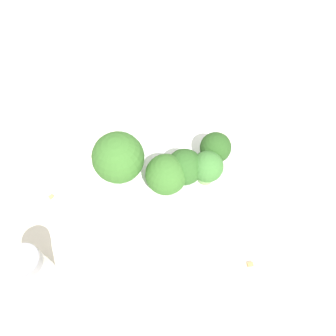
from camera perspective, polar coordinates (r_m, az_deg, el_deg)
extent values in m
plane|color=beige|center=(0.42, 0.00, -4.85)|extent=(3.00, 3.00, 0.00)
cylinder|color=white|center=(0.40, 0.00, -3.70)|extent=(0.19, 0.19, 0.04)
cylinder|color=#8EB770|center=(0.37, -0.65, -2.31)|extent=(0.02, 0.02, 0.02)
sphere|color=#386B28|center=(0.36, -0.68, -1.02)|extent=(0.05, 0.05, 0.05)
cylinder|color=#8EB770|center=(0.39, 7.96, 2.18)|extent=(0.02, 0.02, 0.02)
sphere|color=#28511E|center=(0.38, 8.27, 3.54)|extent=(0.04, 0.04, 0.04)
cylinder|color=#84AD66|center=(0.38, 6.61, -1.03)|extent=(0.02, 0.02, 0.02)
sphere|color=#3D7533|center=(0.36, 6.88, 0.25)|extent=(0.04, 0.04, 0.04)
cylinder|color=#8EB770|center=(0.38, -8.18, -0.06)|extent=(0.02, 0.02, 0.03)
sphere|color=#386B28|center=(0.36, -8.66, 1.82)|extent=(0.06, 0.06, 0.06)
cylinder|color=#84AD66|center=(0.38, 2.78, -1.07)|extent=(0.02, 0.02, 0.02)
sphere|color=#2D5B23|center=(0.36, 2.89, 0.17)|extent=(0.04, 0.04, 0.04)
cylinder|color=silver|center=(0.39, -22.20, -15.87)|extent=(0.03, 0.03, 0.05)
cylinder|color=gray|center=(0.36, -23.79, -14.67)|extent=(0.03, 0.03, 0.01)
cube|color=tan|center=(0.44, -19.74, -4.66)|extent=(0.01, 0.01, 0.01)
cube|color=#AD7F4C|center=(0.40, 14.15, -15.90)|extent=(0.01, 0.01, 0.01)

